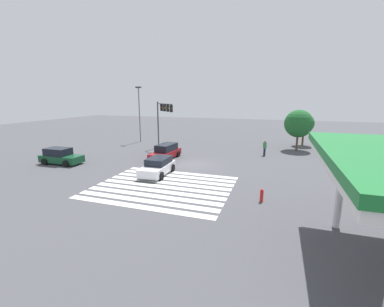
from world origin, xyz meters
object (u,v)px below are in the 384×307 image
object	(u,v)px
car_1	(60,156)
car_2	(158,166)
street_light_pole_a	(139,109)
tree_corner_b	(304,123)
tree_corner_a	(299,124)
fire_hydrant	(262,195)
pedestrian	(265,147)
car_0	(166,152)
traffic_signal_mast	(163,114)

from	to	relation	value
car_1	car_2	distance (m)	11.04
street_light_pole_a	tree_corner_b	bearing A→B (deg)	11.19
tree_corner_a	car_1	bearing A→B (deg)	-146.86
car_2	street_light_pole_a	world-z (taller)	street_light_pole_a
car_1	fire_hydrant	xyz separation A→B (m)	(20.12, -3.53, -0.33)
pedestrian	fire_hydrant	bearing A→B (deg)	47.70
pedestrian	fire_hydrant	distance (m)	14.11
car_1	fire_hydrant	size ratio (longest dim) A/B	5.03
car_0	tree_corner_a	xyz separation A→B (m)	(13.97, 9.84, 2.61)
car_2	fire_hydrant	distance (m)	9.69
traffic_signal_mast	car_0	world-z (taller)	traffic_signal_mast
pedestrian	street_light_pole_a	world-z (taller)	street_light_pole_a
traffic_signal_mast	car_1	size ratio (longest dim) A/B	1.41
traffic_signal_mast	car_2	distance (m)	11.39
traffic_signal_mast	street_light_pole_a	world-z (taller)	street_light_pole_a
pedestrian	tree_corner_b	xyz separation A→B (m)	(4.73, 8.43, 2.08)
car_0	car_1	xyz separation A→B (m)	(-9.30, -5.36, -0.02)
pedestrian	tree_corner_a	size ratio (longest dim) A/B	0.34
tree_corner_b	fire_hydrant	world-z (taller)	tree_corner_b
traffic_signal_mast	pedestrian	distance (m)	13.04
car_1	pedestrian	bearing A→B (deg)	27.49
traffic_signal_mast	tree_corner_a	xyz separation A→B (m)	(16.25, 5.45, -1.22)
car_1	traffic_signal_mast	bearing A→B (deg)	53.32
car_0	street_light_pole_a	xyz separation A→B (m)	(-8.28, 9.03, 4.11)
car_0	tree_corner_b	size ratio (longest dim) A/B	1.10
car_2	tree_corner_b	world-z (taller)	tree_corner_b
car_2	tree_corner_b	xyz separation A→B (m)	(13.23, 19.17, 2.36)
car_0	street_light_pole_a	world-z (taller)	street_light_pole_a
street_light_pole_a	tree_corner_b	distance (m)	23.77
car_0	car_1	size ratio (longest dim) A/B	1.12
pedestrian	tree_corner_b	world-z (taller)	tree_corner_b
car_2	tree_corner_a	distance (m)	19.83
traffic_signal_mast	car_2	bearing A→B (deg)	-22.98
tree_corner_a	tree_corner_b	xyz separation A→B (m)	(0.99, 3.79, -0.31)
traffic_signal_mast	car_0	bearing A→B (deg)	-17.54
tree_corner_b	street_light_pole_a	bearing A→B (deg)	-168.81
car_0	traffic_signal_mast	bearing A→B (deg)	-148.28
car_1	car_2	xyz separation A→B (m)	(11.03, -0.18, -0.05)
traffic_signal_mast	car_0	xyz separation A→B (m)	(2.28, -4.38, -3.83)
tree_corner_a	fire_hydrant	size ratio (longest dim) A/B	5.97
street_light_pole_a	fire_hydrant	distance (m)	26.57
car_0	tree_corner_a	world-z (taller)	tree_corner_a
street_light_pole_a	fire_hydrant	bearing A→B (deg)	-43.17
car_1	fire_hydrant	world-z (taller)	car_1
traffic_signal_mast	fire_hydrant	size ratio (longest dim) A/B	7.09
car_2	fire_hydrant	world-z (taller)	car_2
pedestrian	tree_corner_a	xyz separation A→B (m)	(3.75, 4.64, 2.39)
tree_corner_a	traffic_signal_mast	bearing A→B (deg)	-161.46
car_0	pedestrian	size ratio (longest dim) A/B	2.77
car_2	pedestrian	size ratio (longest dim) A/B	2.40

